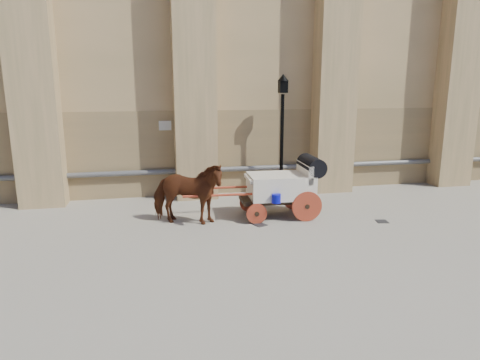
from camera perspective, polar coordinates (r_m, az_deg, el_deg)
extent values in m
plane|color=gray|center=(11.91, 0.91, -6.39)|extent=(90.00, 90.00, 0.00)
cube|color=#93774C|center=(15.96, 4.69, 4.00)|extent=(44.00, 0.35, 3.00)
cylinder|color=#59595B|center=(15.81, 4.93, 1.70)|extent=(42.00, 0.18, 0.18)
cube|color=beige|center=(15.02, -9.96, 7.16)|extent=(0.42, 0.04, 0.32)
imported|color=#5E2916|center=(12.08, -7.06, -1.79)|extent=(2.31, 1.61, 1.79)
cube|color=black|center=(12.83, 4.95, -2.50)|extent=(2.21, 1.08, 0.12)
cube|color=silver|center=(12.76, 5.41, -0.77)|extent=(1.93, 1.32, 0.69)
cube|color=silver|center=(12.88, 8.64, 1.06)|extent=(0.20, 1.24, 0.54)
cube|color=silver|center=(12.52, 1.72, 0.18)|extent=(0.39, 1.10, 0.10)
cylinder|color=black|center=(12.90, 9.50, 1.94)|extent=(0.61, 1.26, 0.55)
cylinder|color=#A7371F|center=(12.49, 8.92, -3.50)|extent=(0.89, 0.10, 0.89)
cylinder|color=#A7371F|center=(13.62, 7.34, -2.10)|extent=(0.89, 0.10, 0.89)
cylinder|color=#A7371F|center=(12.17, 2.24, -4.51)|extent=(0.59, 0.09, 0.59)
cylinder|color=#A7371F|center=(13.32, 1.20, -2.99)|extent=(0.59, 0.09, 0.59)
cylinder|color=#A7371F|center=(12.04, -2.04, -2.01)|extent=(2.37, 0.18, 0.07)
cylinder|color=#A7371F|center=(12.89, -2.53, -1.03)|extent=(2.37, 0.18, 0.07)
cylinder|color=#080BB5|center=(12.09, 4.85, -2.48)|extent=(0.26, 0.26, 0.26)
cylinder|color=black|center=(14.98, 5.58, 4.50)|extent=(0.12, 0.12, 3.56)
cone|color=black|center=(15.28, 5.45, -1.46)|extent=(0.36, 0.36, 0.36)
cube|color=black|center=(14.83, 5.75, 12.28)|extent=(0.28, 0.28, 0.42)
cone|color=black|center=(14.83, 5.78, 13.43)|extent=(0.40, 0.40, 0.24)
cube|color=black|center=(12.14, 2.69, -5.98)|extent=(0.42, 0.42, 0.01)
cube|color=black|center=(13.08, 18.40, -5.26)|extent=(0.37, 0.37, 0.01)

